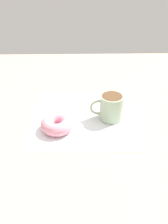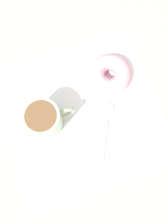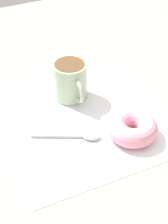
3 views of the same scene
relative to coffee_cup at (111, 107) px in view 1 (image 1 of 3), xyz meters
The scene contains 5 objects.
ground_plane 8.33cm from the coffee_cup, 105.88° to the right, with size 120.00×120.00×2.00cm, color tan.
napkin 9.91cm from the coffee_cup, 94.37° to the right, with size 34.86×34.86×0.30cm, color white.
coffee_cup is the anchor object (origin of this frame).
donut 18.48cm from the coffee_cup, 70.77° to the right, with size 10.24×10.24×4.00cm, color pink.
spoon 14.68cm from the coffee_cup, 103.99° to the right, with size 13.56×7.56×0.90cm.
Camera 1 is at (70.65, -4.40, 48.22)cm, focal length 40.00 mm.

